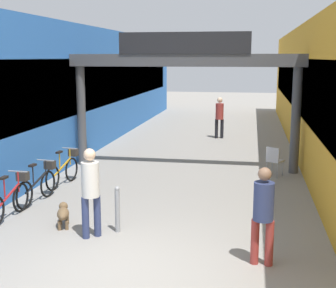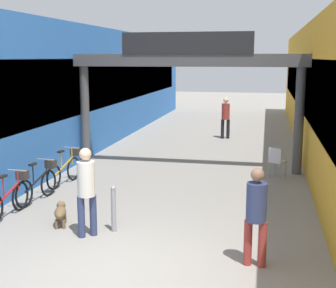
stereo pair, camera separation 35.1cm
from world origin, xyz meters
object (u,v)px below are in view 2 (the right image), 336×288
(dog_on_leash, at_px, (61,212))
(bollard_post_metal, at_px, (114,208))
(pedestrian_carrying_crate, at_px, (226,115))
(cafe_chair_aluminium_nearer, at_px, (277,160))
(bicycle_black_second, at_px, (39,183))
(pedestrian_with_dog, at_px, (86,186))
(bicycle_orange_third, at_px, (66,168))
(bicycle_red_nearest, at_px, (10,197))
(pedestrian_companion, at_px, (256,211))

(dog_on_leash, distance_m, bollard_post_metal, 1.22)
(pedestrian_carrying_crate, height_order, cafe_chair_aluminium_nearer, pedestrian_carrying_crate)
(pedestrian_carrying_crate, xyz_separation_m, bicycle_black_second, (-3.65, -9.83, -0.58))
(pedestrian_with_dog, height_order, bicycle_orange_third, pedestrian_with_dog)
(dog_on_leash, bearing_deg, cafe_chair_aluminium_nearer, 47.85)
(dog_on_leash, relative_size, bicycle_black_second, 0.39)
(pedestrian_with_dog, height_order, cafe_chair_aluminium_nearer, pedestrian_with_dog)
(bicycle_red_nearest, relative_size, cafe_chair_aluminium_nearer, 1.90)
(pedestrian_carrying_crate, relative_size, cafe_chair_aluminium_nearer, 1.98)
(pedestrian_companion, xyz_separation_m, dog_on_leash, (-4.01, 1.12, -0.68))
(pedestrian_companion, relative_size, bicycle_black_second, 1.00)
(pedestrian_carrying_crate, bearing_deg, bicycle_red_nearest, -108.76)
(bicycle_orange_third, relative_size, bollard_post_metal, 1.78)
(bicycle_black_second, bearing_deg, bollard_post_metal, -33.24)
(pedestrian_carrying_crate, distance_m, bicycle_red_nearest, 11.64)
(pedestrian_companion, height_order, bicycle_black_second, pedestrian_companion)
(dog_on_leash, relative_size, cafe_chair_aluminium_nearer, 0.73)
(dog_on_leash, height_order, bicycle_black_second, bicycle_black_second)
(bollard_post_metal, distance_m, cafe_chair_aluminium_nearer, 5.99)
(dog_on_leash, bearing_deg, bicycle_red_nearest, 166.87)
(pedestrian_companion, relative_size, pedestrian_carrying_crate, 0.96)
(bicycle_red_nearest, relative_size, bollard_post_metal, 1.79)
(pedestrian_carrying_crate, relative_size, bollard_post_metal, 1.87)
(bicycle_orange_third, bearing_deg, bicycle_red_nearest, -91.81)
(pedestrian_with_dog, relative_size, cafe_chair_aluminium_nearer, 1.98)
(bicycle_black_second, distance_m, bicycle_orange_third, 1.57)
(pedestrian_companion, bearing_deg, bicycle_black_second, 153.51)
(pedestrian_with_dog, relative_size, bollard_post_metal, 1.86)
(bicycle_red_nearest, bearing_deg, pedestrian_companion, -15.04)
(pedestrian_with_dog, xyz_separation_m, bicycle_orange_third, (-2.01, 3.52, -0.58))
(pedestrian_companion, height_order, bollard_post_metal, pedestrian_companion)
(pedestrian_companion, relative_size, bicycle_orange_third, 1.00)
(pedestrian_carrying_crate, height_order, bicycle_black_second, pedestrian_carrying_crate)
(dog_on_leash, relative_size, bollard_post_metal, 0.69)
(bicycle_red_nearest, bearing_deg, bollard_post_metal, -9.27)
(pedestrian_companion, bearing_deg, pedestrian_carrying_crate, 97.30)
(dog_on_leash, bearing_deg, pedestrian_companion, -15.66)
(pedestrian_with_dog, relative_size, bicycle_black_second, 1.04)
(pedestrian_with_dog, xyz_separation_m, bicycle_black_second, (-2.01, 1.95, -0.58))
(dog_on_leash, xyz_separation_m, cafe_chair_aluminium_nearer, (4.46, 4.92, 0.26))
(bollard_post_metal, bearing_deg, pedestrian_companion, -19.95)
(pedestrian_companion, bearing_deg, bicycle_red_nearest, 164.96)
(bicycle_red_nearest, height_order, cafe_chair_aluminium_nearer, bicycle_red_nearest)
(pedestrian_with_dog, height_order, bicycle_red_nearest, pedestrian_with_dog)
(bicycle_black_second, bearing_deg, pedestrian_carrying_crate, 69.62)
(pedestrian_with_dog, distance_m, cafe_chair_aluminium_nearer, 6.54)
(cafe_chair_aluminium_nearer, bearing_deg, bicycle_orange_third, -161.83)
(bollard_post_metal, relative_size, cafe_chair_aluminium_nearer, 1.06)
(pedestrian_carrying_crate, height_order, bicycle_orange_third, pedestrian_carrying_crate)
(bicycle_orange_third, height_order, cafe_chair_aluminium_nearer, bicycle_orange_third)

